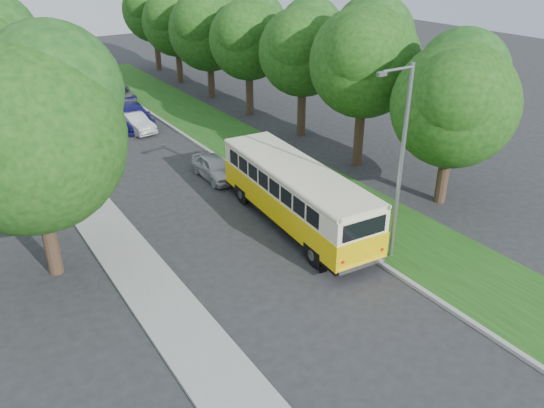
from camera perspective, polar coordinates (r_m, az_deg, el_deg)
ground at (r=21.83m, az=-0.19°, el=-6.20°), size 120.00×120.00×0.00m
curb at (r=27.18m, az=0.42°, el=0.98°), size 0.20×70.00×0.15m
grass_verge at (r=28.43m, az=4.37°, el=2.09°), size 4.50×70.00×0.13m
sidewalk at (r=24.11m, az=-16.49°, el=-3.83°), size 2.20×70.00×0.12m
treeline at (r=36.36m, az=-12.10°, el=16.71°), size 24.27×41.91×9.46m
lamppost_near at (r=20.58m, az=13.58°, el=4.59°), size 1.71×0.16×8.00m
lamppost_far at (r=32.75m, az=-23.39°, el=10.84°), size 1.71×0.16×7.50m
warning_sign at (r=29.69m, az=-20.59°, el=4.94°), size 0.56×0.10×2.50m
vintage_bus at (r=23.82m, az=2.56°, el=0.83°), size 3.28×10.11×2.95m
car_silver at (r=29.27m, az=-6.18°, el=3.94°), size 1.57×3.72×1.26m
car_white at (r=37.70m, az=-14.51°, el=8.47°), size 1.84×3.95×1.25m
car_blue at (r=38.85m, az=-14.65°, el=9.17°), size 2.64×5.33×1.49m
car_grey at (r=45.42m, az=-16.04°, el=11.29°), size 2.67×4.67×1.23m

